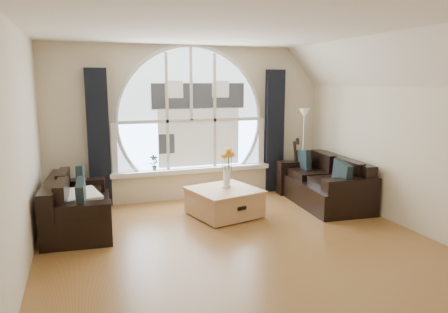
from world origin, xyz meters
TOP-DOWN VIEW (x-y plane):
  - ground at (0.00, 0.00)m, footprint 5.00×5.50m
  - ceiling at (0.00, 0.00)m, footprint 5.00×5.50m
  - wall_back at (0.00, 2.75)m, footprint 5.00×0.01m
  - wall_front at (0.00, -2.75)m, footprint 5.00×0.01m
  - wall_left at (-2.50, 0.00)m, footprint 0.01×5.50m
  - wall_right at (2.50, 0.00)m, footprint 0.01×5.50m
  - attic_slope at (2.20, 0.00)m, footprint 0.92×5.50m
  - arched_window at (0.00, 2.72)m, footprint 2.60×0.06m
  - window_sill at (0.00, 2.65)m, footprint 2.90×0.22m
  - window_frame at (0.00, 2.69)m, footprint 2.76×0.08m
  - neighbor_house at (0.15, 2.71)m, footprint 1.70×0.02m
  - curtain_left at (-1.60, 2.63)m, footprint 0.35×0.12m
  - curtain_right at (1.60, 2.63)m, footprint 0.35×0.12m
  - sofa_left at (-1.96, 1.56)m, footprint 0.95×1.71m
  - sofa_right at (2.01, 1.53)m, footprint 1.02×1.86m
  - coffee_chest at (0.20, 1.46)m, footprint 1.18×1.18m
  - throw_blanket at (-1.96, 1.47)m, footprint 0.67×0.67m
  - vase_flowers at (0.27, 1.56)m, footprint 0.24×0.24m
  - floor_lamp at (1.96, 2.16)m, footprint 0.24×0.24m
  - guitar at (1.89, 2.35)m, footprint 0.37×0.25m
  - potted_plant at (-0.69, 2.65)m, footprint 0.17×0.13m

SIDE VIEW (x-z plane):
  - ground at x=0.00m, z-range -0.01..0.01m
  - coffee_chest at x=0.20m, z-range 0.00..0.47m
  - sofa_left at x=-1.96m, z-range 0.03..0.77m
  - sofa_right at x=2.01m, z-range 0.00..0.80m
  - throw_blanket at x=-1.96m, z-range 0.45..0.55m
  - window_sill at x=0.00m, z-range 0.47..0.55m
  - guitar at x=1.89m, z-range 0.00..1.06m
  - potted_plant at x=-0.69m, z-range 0.55..0.83m
  - floor_lamp at x=1.96m, z-range 0.00..1.60m
  - vase_flowers at x=0.27m, z-range 0.47..1.17m
  - curtain_left at x=-1.60m, z-range 0.00..2.30m
  - curtain_right at x=1.60m, z-range 0.00..2.30m
  - wall_back at x=0.00m, z-range 0.00..2.70m
  - wall_front at x=0.00m, z-range 0.00..2.70m
  - wall_left at x=-2.50m, z-range 0.00..2.70m
  - wall_right at x=2.50m, z-range 0.00..2.70m
  - neighbor_house at x=0.15m, z-range 0.75..2.25m
  - arched_window at x=0.00m, z-range 0.55..2.70m
  - window_frame at x=0.00m, z-range 0.55..2.70m
  - attic_slope at x=2.20m, z-range 1.99..2.71m
  - ceiling at x=0.00m, z-range 2.70..2.71m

